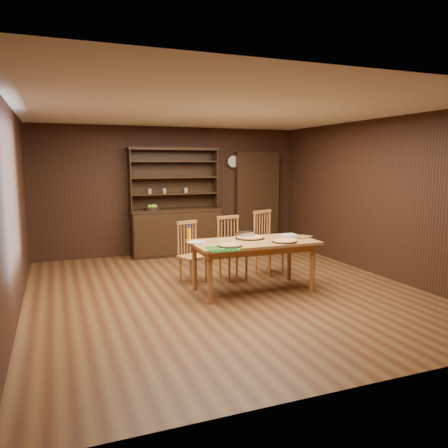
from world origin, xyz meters
name	(u,v)px	position (x,y,z in m)	size (l,w,h in m)	color
floor	(224,291)	(0.00, 0.00, 0.00)	(6.00, 6.00, 0.00)	brown
room_shell	(224,184)	(0.00, 0.00, 1.58)	(6.00, 6.00, 6.00)	white
china_hutch	(175,226)	(0.00, 2.75, 0.60)	(1.84, 0.52, 2.17)	#321F10
doorway	(257,200)	(1.90, 2.90, 1.05)	(1.00, 0.18, 2.10)	#321F10
wall_clock	(233,161)	(1.35, 2.96, 1.90)	(0.30, 0.05, 0.30)	#321F10
dining_table	(253,247)	(0.40, -0.15, 0.66)	(1.81, 0.90, 0.75)	#A36B38
chair_left	(190,250)	(-0.30, 0.72, 0.51)	(0.49, 0.48, 0.96)	#AE713B
chair_center	(231,246)	(0.36, 0.63, 0.54)	(0.47, 0.45, 1.02)	#AE713B
chair_right	(266,240)	(1.06, 0.74, 0.57)	(0.56, 0.55, 1.07)	#AE713B
pizza_left	(230,245)	(-0.08, -0.40, 0.77)	(0.35, 0.35, 0.04)	black
pizza_right	(284,241)	(0.77, -0.40, 0.77)	(0.37, 0.37, 0.04)	black
pizza_center	(250,237)	(0.43, 0.05, 0.77)	(0.44, 0.44, 0.04)	black
cooling_rack	(222,249)	(-0.25, -0.55, 0.76)	(0.36, 0.36, 0.02)	green
plate_left	(196,242)	(-0.42, 0.02, 0.76)	(0.28, 0.28, 0.02)	silver
plate_right	(288,235)	(1.10, 0.07, 0.76)	(0.27, 0.27, 0.02)	silver
foil_dish	(245,235)	(0.39, 0.13, 0.80)	(0.23, 0.17, 0.09)	white
juice_bottle	(189,234)	(-0.50, 0.12, 0.86)	(0.06, 0.06, 0.23)	orange
pot_holder_a	(305,237)	(1.27, -0.13, 0.76)	(0.20, 0.20, 0.01)	red
pot_holder_b	(301,237)	(1.19, -0.16, 0.76)	(0.18, 0.18, 0.01)	red
fruit_bowl	(152,208)	(-0.48, 2.69, 0.98)	(0.31, 0.31, 0.12)	black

